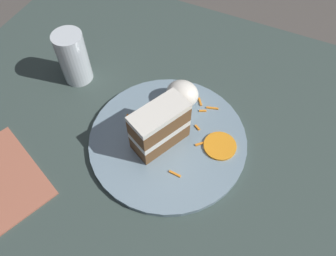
# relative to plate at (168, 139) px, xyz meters

# --- Properties ---
(ground_plane) EXTENTS (6.00, 6.00, 0.00)m
(ground_plane) POSITION_rel_plate_xyz_m (-0.05, 0.00, -0.04)
(ground_plane) COLOR #4C4742
(ground_plane) RESTS_ON ground
(dining_table) EXTENTS (1.18, 0.86, 0.04)m
(dining_table) POSITION_rel_plate_xyz_m (-0.05, 0.00, -0.02)
(dining_table) COLOR #384742
(dining_table) RESTS_ON ground
(plate) EXTENTS (0.31, 0.31, 0.01)m
(plate) POSITION_rel_plate_xyz_m (0.00, 0.00, 0.00)
(plate) COLOR gray
(plate) RESTS_ON dining_table
(cake_slice) EXTENTS (0.09, 0.12, 0.10)m
(cake_slice) POSITION_rel_plate_xyz_m (0.01, 0.01, 0.05)
(cake_slice) COLOR brown
(cake_slice) RESTS_ON plate
(cream_dollop) EXTENTS (0.07, 0.06, 0.05)m
(cream_dollop) POSITION_rel_plate_xyz_m (0.01, -0.09, 0.03)
(cream_dollop) COLOR white
(cream_dollop) RESTS_ON plate
(orange_garnish) EXTENTS (0.06, 0.06, 0.00)m
(orange_garnish) POSITION_rel_plate_xyz_m (-0.10, -0.02, 0.01)
(orange_garnish) COLOR orange
(orange_garnish) RESTS_ON plate
(carrot_shreds_scatter) EXTENTS (0.17, 0.19, 0.00)m
(carrot_shreds_scatter) POSITION_rel_plate_xyz_m (-0.02, -0.05, 0.01)
(carrot_shreds_scatter) COLOR orange
(carrot_shreds_scatter) RESTS_ON plate
(drinking_glass) EXTENTS (0.06, 0.06, 0.12)m
(drinking_glass) POSITION_rel_plate_xyz_m (0.26, -0.07, 0.05)
(drinking_glass) COLOR silver
(drinking_glass) RESTS_ON dining_table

